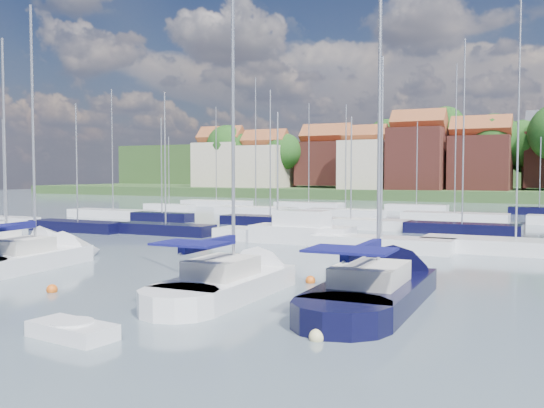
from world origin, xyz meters
The scene contains 11 objects.
ground centered at (0.00, 40.00, 0.00)m, with size 260.00×260.00×0.00m, color #4D5F69.
sailboat_left centered at (-13.51, 5.13, 0.36)m, with size 3.84×10.77×14.38m.
sailboat_centre centered at (-0.85, 3.62, 0.36)m, with size 3.00×10.73×14.56m.
sailboat_navy centered at (4.66, 5.17, 0.35)m, with size 3.63×12.31×16.89m.
sailboat_far centered at (-18.10, 7.38, 0.34)m, with size 5.28×10.58×13.62m.
tender centered at (-1.83, -4.78, 0.23)m, with size 2.84×1.56×0.59m.
buoy_c centered at (-7.60, -0.05, 0.00)m, with size 0.44×0.44×0.44m, color #D85914.
buoy_d centered at (4.65, -1.82, 0.00)m, with size 0.46×0.46×0.46m, color beige.
buoy_e centered at (0.98, 6.48, 0.00)m, with size 0.44×0.44×0.44m, color #D85914.
marina_field centered at (1.91, 35.15, 0.43)m, with size 79.62×41.41×15.93m.
far_shore_town centered at (2.23, 132.67, 4.61)m, with size 212.46×90.00×22.27m.
Camera 1 is at (11.13, -17.80, 4.84)m, focal length 40.00 mm.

